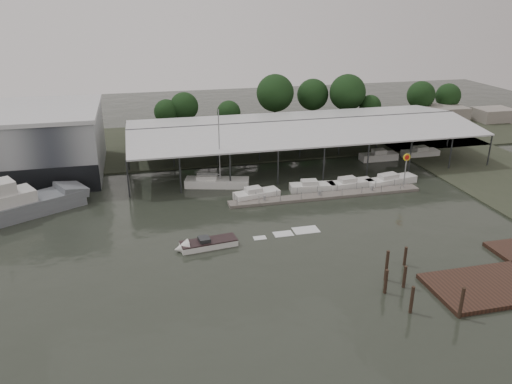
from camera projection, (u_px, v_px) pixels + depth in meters
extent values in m
plane|color=#262B23|center=(236.00, 240.00, 58.14)|extent=(200.00, 200.00, 0.00)
cube|color=#323629|center=(193.00, 143.00, 96.09)|extent=(140.00, 30.00, 0.30)
cube|color=#323629|center=(509.00, 179.00, 76.96)|extent=(20.00, 60.00, 0.30)
cube|color=#8F9599|center=(21.00, 145.00, 77.34)|extent=(24.00, 20.00, 10.00)
cube|color=black|center=(10.00, 185.00, 69.35)|extent=(24.00, 0.30, 4.00)
cube|color=silver|center=(15.00, 111.00, 75.43)|extent=(24.50, 20.50, 0.60)
cube|color=#2C2F31|center=(301.00, 121.00, 84.69)|extent=(58.00, 0.40, 0.30)
cylinder|color=#2C2F31|center=(128.00, 179.00, 69.44)|extent=(0.24, 0.24, 5.50)
cylinder|color=#2C2F31|center=(490.00, 151.00, 82.08)|extent=(0.24, 0.24, 5.50)
cylinder|color=#2C2F31|center=(128.00, 137.00, 90.24)|extent=(0.24, 0.24, 5.50)
cylinder|color=#2C2F31|center=(416.00, 119.00, 102.88)|extent=(0.24, 0.24, 5.50)
cube|color=slate|center=(326.00, 196.00, 70.38)|extent=(28.00, 2.00, 0.40)
cylinder|color=gray|center=(237.00, 203.00, 66.51)|extent=(0.10, 0.10, 1.20)
cylinder|color=gray|center=(407.00, 182.00, 73.81)|extent=(0.10, 0.10, 1.20)
cube|color=gray|center=(320.00, 193.00, 69.98)|extent=(0.30, 0.30, 0.70)
cylinder|color=gray|center=(405.00, 174.00, 72.15)|extent=(0.16, 0.16, 5.00)
cylinder|color=yellow|center=(407.00, 157.00, 71.24)|extent=(1.10, 0.12, 1.10)
cylinder|color=red|center=(407.00, 157.00, 71.17)|extent=(0.70, 0.05, 0.70)
cube|color=#351F16|center=(491.00, 287.00, 48.39)|extent=(12.00, 7.00, 0.50)
cube|color=gray|center=(440.00, 115.00, 110.10)|extent=(10.00, 8.00, 4.00)
cube|color=gray|center=(493.00, 115.00, 112.21)|extent=(8.00, 6.00, 3.00)
cube|color=slate|center=(9.00, 213.00, 63.20)|extent=(18.65, 13.00, 2.40)
cube|color=slate|center=(71.00, 189.00, 68.06)|extent=(5.18, 5.43, 1.88)
cube|color=silver|center=(217.00, 183.00, 74.23)|extent=(9.77, 5.00, 1.40)
cube|color=silver|center=(207.00, 177.00, 73.94)|extent=(3.38, 2.53, 0.80)
cylinder|color=gray|center=(219.00, 146.00, 72.11)|extent=(0.16, 0.16, 10.75)
cylinder|color=gray|center=(209.00, 174.00, 73.75)|extent=(3.41, 1.04, 0.12)
cube|color=silver|center=(209.00, 244.00, 56.37)|extent=(6.59, 2.78, 0.90)
cone|color=silver|center=(181.00, 249.00, 55.34)|extent=(1.84, 2.18, 2.00)
cube|color=black|center=(209.00, 241.00, 56.22)|extent=(6.60, 2.84, 0.12)
cube|color=#2C2F31|center=(204.00, 240.00, 55.96)|extent=(1.36, 1.54, 0.50)
cube|color=silver|center=(260.00, 238.00, 58.53)|extent=(2.30, 1.50, 0.04)
cube|color=silver|center=(283.00, 234.00, 59.51)|extent=(3.10, 2.00, 0.04)
cube|color=silver|center=(306.00, 230.00, 60.50)|extent=(3.90, 2.50, 0.04)
cube|color=silver|center=(257.00, 195.00, 69.87)|extent=(6.73, 3.40, 1.10)
cube|color=silver|center=(253.00, 190.00, 69.47)|extent=(2.52, 2.01, 0.70)
cube|color=silver|center=(312.00, 187.00, 72.62)|extent=(6.74, 2.92, 1.10)
cube|color=silver|center=(309.00, 183.00, 72.22)|extent=(2.45, 1.85, 0.70)
cube|color=silver|center=(350.00, 185.00, 73.72)|extent=(7.11, 2.90, 1.10)
cube|color=silver|center=(347.00, 180.00, 73.32)|extent=(2.58, 1.85, 0.70)
cube|color=silver|center=(391.00, 181.00, 75.16)|extent=(8.48, 3.70, 1.10)
cube|color=silver|center=(388.00, 176.00, 74.76)|extent=(3.12, 2.12, 0.70)
cylinder|color=#38271C|center=(404.00, 280.00, 48.33)|extent=(0.32, 0.32, 2.93)
cylinder|color=#38271C|center=(461.00, 306.00, 43.57)|extent=(0.32, 0.32, 3.69)
cylinder|color=#38271C|center=(386.00, 284.00, 47.36)|extent=(0.32, 0.32, 3.11)
cylinder|color=#38271C|center=(386.00, 268.00, 49.38)|extent=(0.32, 0.32, 3.89)
cylinder|color=#38271C|center=(405.00, 259.00, 52.38)|extent=(0.32, 0.32, 2.73)
cylinder|color=#38271C|center=(411.00, 303.00, 44.37)|extent=(0.32, 0.32, 3.30)
cylinder|color=black|center=(167.00, 127.00, 100.75)|extent=(0.50, 0.50, 3.53)
sphere|color=#1B3D19|center=(166.00, 112.00, 99.59)|extent=(4.94, 4.94, 4.94)
cylinder|color=black|center=(185.00, 124.00, 101.76)|extent=(0.50, 0.50, 4.09)
sphere|color=#1B3D19|center=(184.00, 106.00, 100.41)|extent=(5.73, 5.73, 5.73)
cylinder|color=black|center=(229.00, 127.00, 100.94)|extent=(0.50, 0.50, 3.39)
sphere|color=#1B3D19|center=(229.00, 112.00, 99.82)|extent=(4.75, 4.75, 4.75)
cylinder|color=black|center=(275.00, 117.00, 105.05)|extent=(0.50, 0.50, 5.53)
sphere|color=#1B3D19|center=(275.00, 93.00, 103.23)|extent=(7.75, 7.75, 7.75)
cylinder|color=black|center=(312.00, 114.00, 108.69)|extent=(0.50, 0.50, 4.81)
sphere|color=#1B3D19|center=(313.00, 95.00, 107.10)|extent=(6.73, 6.73, 6.73)
cylinder|color=black|center=(346.00, 115.00, 106.56)|extent=(0.50, 0.50, 5.43)
sphere|color=#1B3D19|center=(348.00, 92.00, 104.77)|extent=(7.60, 7.60, 7.60)
cylinder|color=black|center=(369.00, 120.00, 107.41)|extent=(0.50, 0.50, 3.31)
sphere|color=#1B3D19|center=(370.00, 106.00, 106.31)|extent=(4.64, 4.64, 4.64)
cylinder|color=black|center=(419.00, 113.00, 111.44)|extent=(0.50, 0.50, 4.36)
sphere|color=#1B3D19|center=(421.00, 95.00, 110.00)|extent=(6.10, 6.10, 6.10)
cylinder|color=black|center=(446.00, 111.00, 113.44)|extent=(0.50, 0.50, 3.96)
sphere|color=#1B3D19|center=(448.00, 96.00, 112.14)|extent=(5.54, 5.54, 5.54)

